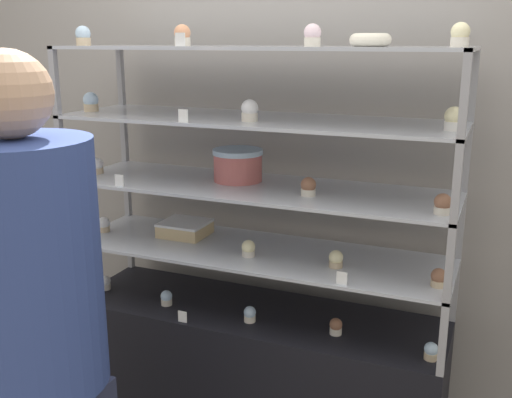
# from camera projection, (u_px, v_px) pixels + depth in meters

# --- Properties ---
(back_wall) EXTENTS (8.00, 0.05, 2.60)m
(back_wall) POSITION_uv_depth(u_px,v_px,m) (289.00, 157.00, 2.54)
(back_wall) COLOR gray
(back_wall) RESTS_ON ground_plane
(display_base) EXTENTS (1.47, 0.44, 0.75)m
(display_base) POSITION_uv_depth(u_px,v_px,m) (256.00, 394.00, 2.45)
(display_base) COLOR black
(display_base) RESTS_ON ground_plane
(display_riser_lower) EXTENTS (1.47, 0.44, 0.25)m
(display_riser_lower) POSITION_uv_depth(u_px,v_px,m) (256.00, 253.00, 2.30)
(display_riser_lower) COLOR #99999E
(display_riser_lower) RESTS_ON display_base
(display_riser_middle) EXTENTS (1.47, 0.44, 0.25)m
(display_riser_middle) POSITION_uv_depth(u_px,v_px,m) (256.00, 190.00, 2.23)
(display_riser_middle) COLOR #99999E
(display_riser_middle) RESTS_ON display_riser_lower
(display_riser_upper) EXTENTS (1.47, 0.44, 0.25)m
(display_riser_upper) POSITION_uv_depth(u_px,v_px,m) (256.00, 122.00, 2.17)
(display_riser_upper) COLOR #99999E
(display_riser_upper) RESTS_ON display_riser_middle
(display_riser_top) EXTENTS (1.47, 0.44, 0.25)m
(display_riser_top) POSITION_uv_depth(u_px,v_px,m) (256.00, 50.00, 2.10)
(display_riser_top) COLOR #99999E
(display_riser_top) RESTS_ON display_riser_upper
(layer_cake_centerpiece) EXTENTS (0.19, 0.19, 0.12)m
(layer_cake_centerpiece) POSITION_uv_depth(u_px,v_px,m) (238.00, 165.00, 2.30)
(layer_cake_centerpiece) COLOR #C66660
(layer_cake_centerpiece) RESTS_ON display_riser_middle
(sheet_cake_frosted) EXTENTS (0.19, 0.17, 0.06)m
(sheet_cake_frosted) POSITION_uv_depth(u_px,v_px,m) (185.00, 228.00, 2.46)
(sheet_cake_frosted) COLOR #DBBC84
(sheet_cake_frosted) RESTS_ON display_riser_lower
(cupcake_0) EXTENTS (0.05, 0.05, 0.06)m
(cupcake_0) POSITION_uv_depth(u_px,v_px,m) (105.00, 283.00, 2.55)
(cupcake_0) COLOR beige
(cupcake_0) RESTS_ON display_base
(cupcake_1) EXTENTS (0.05, 0.05, 0.06)m
(cupcake_1) POSITION_uv_depth(u_px,v_px,m) (166.00, 298.00, 2.40)
(cupcake_1) COLOR beige
(cupcake_1) RESTS_ON display_base
(cupcake_2) EXTENTS (0.05, 0.05, 0.06)m
(cupcake_2) POSITION_uv_depth(u_px,v_px,m) (250.00, 314.00, 2.26)
(cupcake_2) COLOR beige
(cupcake_2) RESTS_ON display_base
(cupcake_3) EXTENTS (0.05, 0.05, 0.06)m
(cupcake_3) POSITION_uv_depth(u_px,v_px,m) (336.00, 326.00, 2.16)
(cupcake_3) COLOR beige
(cupcake_3) RESTS_ON display_base
(cupcake_4) EXTENTS (0.05, 0.05, 0.06)m
(cupcake_4) POSITION_uv_depth(u_px,v_px,m) (431.00, 351.00, 1.99)
(cupcake_4) COLOR #CCB28C
(cupcake_4) RESTS_ON display_base
(price_tag_0) EXTENTS (0.04, 0.00, 0.04)m
(price_tag_0) POSITION_uv_depth(u_px,v_px,m) (182.00, 317.00, 2.25)
(price_tag_0) COLOR white
(price_tag_0) RESTS_ON display_base
(cupcake_5) EXTENTS (0.05, 0.05, 0.06)m
(cupcake_5) POSITION_uv_depth(u_px,v_px,m) (104.00, 225.00, 2.51)
(cupcake_5) COLOR #CCB28C
(cupcake_5) RESTS_ON display_riser_lower
(cupcake_6) EXTENTS (0.05, 0.05, 0.06)m
(cupcake_6) POSITION_uv_depth(u_px,v_px,m) (249.00, 249.00, 2.22)
(cupcake_6) COLOR beige
(cupcake_6) RESTS_ON display_riser_lower
(cupcake_7) EXTENTS (0.05, 0.05, 0.06)m
(cupcake_7) POSITION_uv_depth(u_px,v_px,m) (336.00, 259.00, 2.11)
(cupcake_7) COLOR #CCB28C
(cupcake_7) RESTS_ON display_riser_lower
(cupcake_8) EXTENTS (0.05, 0.05, 0.06)m
(cupcake_8) POSITION_uv_depth(u_px,v_px,m) (439.00, 278.00, 1.95)
(cupcake_8) COLOR #CCB28C
(cupcake_8) RESTS_ON display_riser_lower
(price_tag_1) EXTENTS (0.04, 0.00, 0.04)m
(price_tag_1) POSITION_uv_depth(u_px,v_px,m) (342.00, 278.00, 1.96)
(price_tag_1) COLOR white
(price_tag_1) RESTS_ON display_riser_lower
(cupcake_9) EXTENTS (0.05, 0.05, 0.07)m
(cupcake_9) POSITION_uv_depth(u_px,v_px,m) (97.00, 166.00, 2.43)
(cupcake_9) COLOR #CCB28C
(cupcake_9) RESTS_ON display_riser_middle
(cupcake_10) EXTENTS (0.05, 0.05, 0.07)m
(cupcake_10) POSITION_uv_depth(u_px,v_px,m) (308.00, 187.00, 2.08)
(cupcake_10) COLOR beige
(cupcake_10) RESTS_ON display_riser_middle
(cupcake_11) EXTENTS (0.05, 0.05, 0.07)m
(cupcake_11) POSITION_uv_depth(u_px,v_px,m) (443.00, 204.00, 1.86)
(cupcake_11) COLOR beige
(cupcake_11) RESTS_ON display_riser_middle
(price_tag_2) EXTENTS (0.04, 0.00, 0.04)m
(price_tag_2) POSITION_uv_depth(u_px,v_px,m) (119.00, 180.00, 2.22)
(price_tag_2) COLOR white
(price_tag_2) RESTS_ON display_riser_middle
(cupcake_12) EXTENTS (0.06, 0.06, 0.08)m
(cupcake_12) POSITION_uv_depth(u_px,v_px,m) (91.00, 102.00, 2.36)
(cupcake_12) COLOR #CCB28C
(cupcake_12) RESTS_ON display_riser_upper
(cupcake_13) EXTENTS (0.06, 0.06, 0.08)m
(cupcake_13) POSITION_uv_depth(u_px,v_px,m) (250.00, 111.00, 2.07)
(cupcake_13) COLOR beige
(cupcake_13) RESTS_ON display_riser_upper
(cupcake_14) EXTENTS (0.06, 0.06, 0.08)m
(cupcake_14) POSITION_uv_depth(u_px,v_px,m) (454.00, 119.00, 1.85)
(cupcake_14) COLOR white
(cupcake_14) RESTS_ON display_riser_upper
(price_tag_3) EXTENTS (0.04, 0.00, 0.04)m
(price_tag_3) POSITION_uv_depth(u_px,v_px,m) (183.00, 116.00, 2.05)
(price_tag_3) COLOR white
(price_tag_3) RESTS_ON display_riser_upper
(cupcake_15) EXTENTS (0.06, 0.06, 0.07)m
(cupcake_15) POSITION_uv_depth(u_px,v_px,m) (83.00, 36.00, 2.27)
(cupcake_15) COLOR #CCB28C
(cupcake_15) RESTS_ON display_riser_top
(cupcake_16) EXTENTS (0.06, 0.06, 0.07)m
(cupcake_16) POSITION_uv_depth(u_px,v_px,m) (182.00, 36.00, 2.07)
(cupcake_16) COLOR beige
(cupcake_16) RESTS_ON display_riser_top
(cupcake_17) EXTENTS (0.06, 0.06, 0.07)m
(cupcake_17) POSITION_uv_depth(u_px,v_px,m) (312.00, 35.00, 1.98)
(cupcake_17) COLOR beige
(cupcake_17) RESTS_ON display_riser_top
(cupcake_18) EXTENTS (0.06, 0.06, 0.07)m
(cupcake_18) POSITION_uv_depth(u_px,v_px,m) (460.00, 35.00, 1.80)
(cupcake_18) COLOR beige
(cupcake_18) RESTS_ON display_riser_top
(price_tag_4) EXTENTS (0.04, 0.00, 0.04)m
(price_tag_4) POSITION_uv_depth(u_px,v_px,m) (180.00, 39.00, 1.98)
(price_tag_4) COLOR white
(price_tag_4) RESTS_ON display_riser_top
(donut_glazed) EXTENTS (0.14, 0.14, 0.04)m
(donut_glazed) POSITION_uv_depth(u_px,v_px,m) (370.00, 40.00, 1.95)
(donut_glazed) COLOR #EFE5CC
(donut_glazed) RESTS_ON display_riser_top
(customer_figure) EXTENTS (0.41, 0.41, 1.76)m
(customer_figure) POSITION_uv_depth(u_px,v_px,m) (34.00, 343.00, 1.71)
(customer_figure) COLOR #282D47
(customer_figure) RESTS_ON ground_plane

